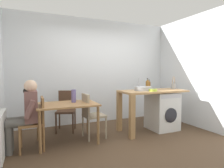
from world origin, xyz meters
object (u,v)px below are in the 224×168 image
Objects in this scene: dining_table at (67,109)px; vase at (74,96)px; seated_person at (26,111)px; washing_machine at (162,111)px; chair_spare_by_wall at (66,108)px; utensil_crock at (173,86)px; bottle_tall_green at (147,85)px; mixing_bowl at (153,90)px; chair_opposite at (91,113)px; chair_person_seat at (36,120)px; bottle_squat_brown at (149,85)px.

vase is at bearing 33.69° from dining_table.
washing_machine is at bearing -88.15° from seated_person.
seated_person reaches higher than vase.
utensil_crock reaches higher than chair_spare_by_wall.
bottle_tall_green is at bearing 177.89° from chair_spare_by_wall.
seated_person is at bearing -172.01° from dining_table.
chair_opposite is at bearing 167.84° from mixing_bowl.
mixing_bowl is (1.65, -1.00, 0.44)m from chair_spare_by_wall.
chair_person_seat and chair_spare_by_wall have the same top height.
utensil_crock is at bearing -1.98° from vase.
chair_person_seat is 1.10m from chair_spare_by_wall.
vase is (-1.79, -0.05, -0.16)m from bottle_squat_brown.
chair_opposite is 2.13m from utensil_crock.
mixing_bowl is (2.48, -0.13, 0.28)m from seated_person.
seated_person is 2.68m from bottle_squat_brown.
utensil_crock is at bearing -5.01° from bottle_tall_green.
chair_opposite is 1.71m from washing_machine.
chair_opposite is at bearing 177.26° from washing_machine.
bottle_tall_green is (2.39, 0.18, 0.53)m from chair_person_seat.
bottle_tall_green is at bearing -0.73° from vase.
dining_table is at bearing 100.58° from chair_spare_by_wall.
bottle_tall_green reaches higher than mixing_bowl.
seated_person reaches higher than chair_person_seat.
seated_person is (-0.16, 0.00, 0.16)m from chair_person_seat.
mixing_bowl reaches higher than chair_opposite.
mixing_bowl is 1.66m from vase.
chair_person_seat is 1.00× the size of chair_opposite.
mixing_bowl reaches higher than dining_table.
seated_person is (-0.71, -0.10, 0.03)m from dining_table.
dining_table is at bearing -78.96° from chair_person_seat.
mixing_bowl reaches higher than chair_spare_by_wall.
seated_person reaches higher than bottle_squat_brown.
bottle_tall_green is 1.06× the size of vase.
bottle_squat_brown reaches higher than dining_table.
utensil_crock is 2.40m from vase.
chair_opposite is at bearing -178.64° from bottle_tall_green.
bottle_tall_green is 0.89× the size of utensil_crock.
chair_person_seat is at bearing 176.73° from mixing_bowl.
utensil_crock reaches higher than washing_machine.
chair_person_seat is 3.13m from utensil_crock.
chair_person_seat is 1.05× the size of washing_machine.
chair_person_seat is 3.88× the size of bottle_squat_brown.
chair_person_seat is at bearing -174.14° from bottle_squat_brown.
chair_person_seat reaches higher than washing_machine.
chair_opposite is at bearing 179.20° from utensil_crock.
mixing_bowl is at bearing 74.78° from chair_opposite.
seated_person is at bearing -177.96° from utensil_crock.
chair_spare_by_wall is 2.21m from washing_machine.
chair_person_seat and chair_opposite have the same top height.
vase is at bearing 179.27° from bottle_tall_green.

